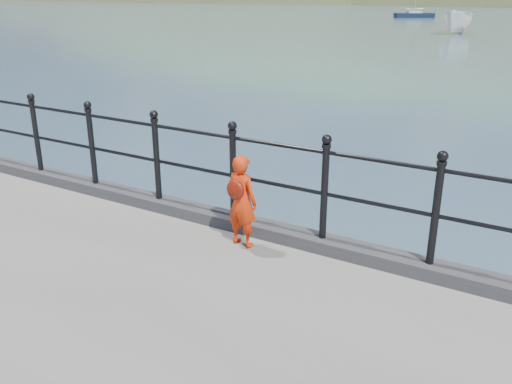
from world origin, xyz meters
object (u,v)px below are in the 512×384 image
Objects in this scene: launch_white at (458,22)px; sailboat_left at (414,15)px; railing at (277,172)px; child at (242,200)px.

launch_white is 35.12m from sailboat_left.
railing is 50.88m from launch_white.
railing is 2.14× the size of sailboat_left.
sailboat_left is at bearing -69.57° from child.
railing is at bearing -118.08° from child.
child is at bearing -124.07° from railing.
child is 85.78m from sailboat_left.
sailboat_left is at bearing 104.67° from railing.
railing reaches higher than launch_white.
sailboat_left is (-21.40, 83.06, -1.21)m from child.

